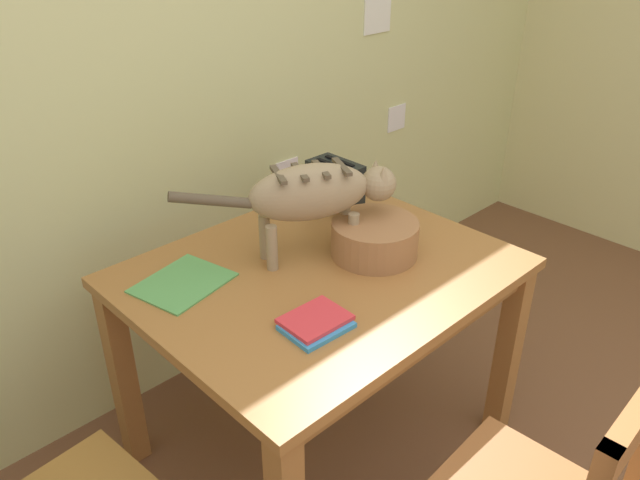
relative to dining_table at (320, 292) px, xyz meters
The scene contains 9 objects.
wall_rear 0.95m from the dining_table, 96.25° to the left, with size 5.38×0.11×2.50m.
dining_table is the anchor object (origin of this frame).
cat 0.32m from the dining_table, 53.81° to the left, with size 0.66×0.35×0.32m.
saucer_bowl 0.26m from the dining_table, ahead, with size 0.21×0.21×0.03m, color #B7ADA8.
coffee_mug 0.29m from the dining_table, ahead, with size 0.14×0.10×0.08m.
magazine 0.44m from the dining_table, 148.66° to the left, with size 0.26×0.22×0.01m, color #54A052.
book_stack 0.33m from the dining_table, 135.96° to the right, with size 0.19×0.16×0.03m.
wicker_basket 0.25m from the dining_table, 17.68° to the right, with size 0.28×0.28×0.12m.
toaster 0.49m from the dining_table, 39.06° to the left, with size 0.12×0.20×0.18m.
Camera 1 is at (-1.09, -0.14, 1.79)m, focal length 35.25 mm.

